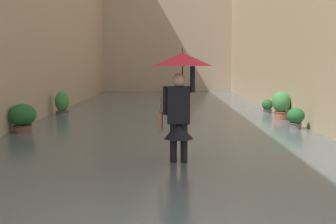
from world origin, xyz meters
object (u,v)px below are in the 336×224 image
object	(u,v)px
potted_plant_near_left	(281,106)
potted_plant_far_left	(296,119)
person_wading	(181,86)
potted_plant_far_right	(23,118)
potted_plant_mid_left	(267,108)
potted_plant_mid_right	(62,105)

from	to	relation	value
potted_plant_near_left	potted_plant_far_left	bearing A→B (deg)	87.27
person_wading	potted_plant_far_right	size ratio (longest dim) A/B	2.42
potted_plant_far_left	potted_plant_mid_left	xyz separation A→B (m)	(-0.06, -3.88, -0.07)
potted_plant_mid_left	potted_plant_far_right	world-z (taller)	potted_plant_far_right
potted_plant_mid_right	potted_plant_mid_left	size ratio (longest dim) A/B	1.48
potted_plant_near_left	potted_plant_far_right	size ratio (longest dim) A/B	1.17
potted_plant_near_left	potted_plant_far_right	bearing A→B (deg)	21.02
potted_plant_mid_left	potted_plant_far_right	distance (m)	8.21
potted_plant_mid_right	potted_plant_far_right	distance (m)	3.94
potted_plant_far_left	potted_plant_mid_left	bearing A→B (deg)	-90.83
potted_plant_mid_right	potted_plant_near_left	xyz separation A→B (m)	(-6.83, 1.28, 0.08)
potted_plant_mid_left	potted_plant_far_right	bearing A→B (deg)	33.10
potted_plant_far_left	potted_plant_far_right	distance (m)	6.85
potted_plant_mid_right	potted_plant_far_left	xyz separation A→B (m)	(-6.73, 3.34, -0.07)
potted_plant_far_left	person_wading	bearing A→B (deg)	53.86
person_wading	potted_plant_near_left	bearing A→B (deg)	-116.77
potted_plant_mid_left	person_wading	bearing A→B (deg)	68.94
potted_plant_mid_left	potted_plant_near_left	bearing A→B (deg)	91.31
person_wading	potted_plant_far_left	size ratio (longest dim) A/B	2.95
potted_plant_far_left	potted_plant_near_left	world-z (taller)	potted_plant_near_left
person_wading	potted_plant_far_right	distance (m)	5.28
person_wading	potted_plant_mid_right	distance (m)	8.42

